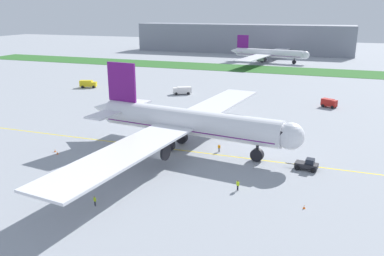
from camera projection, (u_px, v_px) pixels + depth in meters
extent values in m
plane|color=#9399A0|center=(164.00, 152.00, 80.32)|extent=(600.00, 600.00, 0.00)
cube|color=yellow|center=(168.00, 149.00, 82.29)|extent=(280.00, 0.36, 0.01)
cube|color=#2D6628|center=(265.00, 69.00, 188.64)|extent=(320.00, 24.00, 0.10)
cylinder|color=white|center=(189.00, 122.00, 80.25)|extent=(38.86, 10.04, 5.23)
cube|color=#661472|center=(189.00, 126.00, 80.51)|extent=(37.27, 9.43, 0.63)
sphere|color=white|center=(291.00, 136.00, 71.31)|extent=(4.97, 4.97, 4.97)
cone|color=white|center=(104.00, 108.00, 89.47)|extent=(6.27, 5.14, 4.45)
cube|color=#661472|center=(122.00, 82.00, 85.27)|extent=(6.94, 1.39, 8.38)
cube|color=white|center=(134.00, 104.00, 91.81)|extent=(5.26, 8.84, 0.37)
cube|color=white|center=(105.00, 114.00, 82.87)|extent=(5.26, 8.84, 0.37)
cube|color=white|center=(219.00, 104.00, 98.30)|extent=(12.77, 35.44, 0.42)
cube|color=white|center=(122.00, 154.00, 64.24)|extent=(12.77, 35.44, 0.42)
cylinder|color=#B7BABF|center=(210.00, 118.00, 91.60)|extent=(5.30, 3.48, 2.88)
cylinder|color=black|center=(220.00, 119.00, 90.53)|extent=(0.81, 3.05, 3.02)
cylinder|color=#B7BABF|center=(154.00, 150.00, 70.86)|extent=(5.30, 3.48, 2.88)
cylinder|color=black|center=(166.00, 152.00, 69.78)|extent=(0.81, 3.05, 3.02)
cylinder|color=black|center=(257.00, 150.00, 74.98)|extent=(0.55, 0.55, 2.03)
cylinder|color=black|center=(257.00, 155.00, 75.27)|extent=(2.61, 1.42, 2.49)
cylinder|color=black|center=(182.00, 133.00, 84.98)|extent=(0.55, 0.55, 2.03)
cylinder|color=black|center=(182.00, 138.00, 85.27)|extent=(2.61, 1.42, 2.49)
cylinder|color=black|center=(169.00, 140.00, 80.28)|extent=(0.55, 0.55, 2.03)
cylinder|color=black|center=(169.00, 145.00, 80.58)|extent=(2.61, 1.42, 2.49)
cube|color=black|center=(287.00, 132.00, 71.46)|extent=(2.31, 4.13, 0.94)
sphere|color=black|center=(136.00, 109.00, 88.63)|extent=(0.37, 0.37, 0.37)
sphere|color=black|center=(146.00, 110.00, 87.48)|extent=(0.37, 0.37, 0.37)
sphere|color=black|center=(156.00, 112.00, 86.33)|extent=(0.37, 0.37, 0.37)
sphere|color=black|center=(167.00, 113.00, 85.18)|extent=(0.37, 0.37, 0.37)
sphere|color=black|center=(177.00, 114.00, 84.03)|extent=(0.37, 0.37, 0.37)
sphere|color=black|center=(189.00, 116.00, 82.88)|extent=(0.37, 0.37, 0.37)
sphere|color=black|center=(200.00, 117.00, 81.73)|extent=(0.37, 0.37, 0.37)
sphere|color=black|center=(212.00, 119.00, 80.58)|extent=(0.37, 0.37, 0.37)
sphere|color=black|center=(224.00, 121.00, 79.43)|extent=(0.37, 0.37, 0.37)
sphere|color=black|center=(236.00, 122.00, 78.28)|extent=(0.37, 0.37, 0.37)
sphere|color=black|center=(249.00, 124.00, 77.13)|extent=(0.37, 0.37, 0.37)
sphere|color=black|center=(262.00, 126.00, 75.98)|extent=(0.37, 0.37, 0.37)
cube|color=#26262B|center=(306.00, 165.00, 71.38)|extent=(4.18, 2.44, 0.81)
cube|color=black|center=(310.00, 161.00, 70.88)|extent=(1.60, 1.66, 0.90)
cylinder|color=black|center=(290.00, 164.00, 72.70)|extent=(1.80, 0.35, 0.12)
cylinder|color=black|center=(297.00, 168.00, 71.26)|extent=(0.94, 0.46, 0.90)
cylinder|color=black|center=(300.00, 164.00, 72.93)|extent=(0.94, 0.46, 0.90)
cylinder|color=black|center=(313.00, 170.00, 70.06)|extent=(0.94, 0.46, 0.90)
cylinder|color=black|center=(315.00, 167.00, 71.74)|extent=(0.94, 0.46, 0.90)
cylinder|color=black|center=(238.00, 188.00, 63.17)|extent=(0.13, 0.13, 0.88)
cylinder|color=#BFE519|center=(239.00, 184.00, 62.84)|extent=(0.10, 0.10, 0.56)
cylinder|color=black|center=(237.00, 188.00, 63.35)|extent=(0.13, 0.13, 0.88)
cylinder|color=#BFE519|center=(237.00, 183.00, 63.27)|extent=(0.10, 0.10, 0.56)
cube|color=#BFE519|center=(238.00, 184.00, 63.04)|extent=(0.52, 0.50, 0.62)
sphere|color=brown|center=(238.00, 181.00, 62.91)|extent=(0.24, 0.24, 0.24)
cylinder|color=black|center=(219.00, 150.00, 80.39)|extent=(0.12, 0.12, 0.81)
cylinder|color=orange|center=(218.00, 147.00, 80.25)|extent=(0.09, 0.09, 0.52)
cylinder|color=black|center=(219.00, 150.00, 80.31)|extent=(0.12, 0.12, 0.81)
cylinder|color=orange|center=(220.00, 147.00, 80.06)|extent=(0.09, 0.09, 0.52)
cube|color=orange|center=(219.00, 147.00, 80.15)|extent=(0.45, 0.27, 0.57)
sphere|color=tan|center=(219.00, 145.00, 80.03)|extent=(0.22, 0.22, 0.22)
cylinder|color=black|center=(95.00, 203.00, 58.40)|extent=(0.12, 0.12, 0.79)
cylinder|color=#BFE519|center=(94.00, 199.00, 58.32)|extent=(0.09, 0.09, 0.50)
cylinder|color=black|center=(95.00, 204.00, 58.26)|extent=(0.12, 0.12, 0.79)
cylinder|color=#BFE519|center=(95.00, 200.00, 57.97)|extent=(0.09, 0.09, 0.50)
cube|color=#BFE519|center=(95.00, 199.00, 58.14)|extent=(0.47, 0.42, 0.56)
sphere|color=#8C6647|center=(94.00, 197.00, 58.02)|extent=(0.21, 0.21, 0.21)
cube|color=#F2590C|center=(57.00, 154.00, 79.20)|extent=(0.36, 0.36, 0.03)
cone|color=#F2590C|center=(57.00, 153.00, 79.12)|extent=(0.28, 0.28, 0.55)
cylinder|color=white|center=(57.00, 152.00, 79.11)|extent=(0.17, 0.17, 0.06)
cube|color=#F2590C|center=(304.00, 208.00, 57.68)|extent=(0.36, 0.36, 0.03)
cone|color=#F2590C|center=(304.00, 207.00, 57.60)|extent=(0.28, 0.28, 0.55)
cylinder|color=white|center=(304.00, 206.00, 57.59)|extent=(0.17, 0.17, 0.06)
cube|color=#F2590C|center=(55.00, 152.00, 80.45)|extent=(0.36, 0.36, 0.03)
cone|color=#F2590C|center=(55.00, 150.00, 80.37)|extent=(0.28, 0.28, 0.55)
cylinder|color=white|center=(55.00, 150.00, 80.36)|extent=(0.17, 0.17, 0.06)
cube|color=white|center=(184.00, 90.00, 134.01)|extent=(5.12, 4.17, 2.05)
cube|color=white|center=(176.00, 90.00, 133.60)|extent=(2.60, 2.74, 1.84)
cube|color=#263347|center=(173.00, 89.00, 133.37)|extent=(0.97, 1.69, 0.81)
cylinder|color=black|center=(176.00, 94.00, 132.81)|extent=(0.93, 0.69, 0.90)
cylinder|color=black|center=(175.00, 92.00, 134.92)|extent=(0.93, 0.69, 0.90)
cylinder|color=black|center=(188.00, 93.00, 133.42)|extent=(0.93, 0.69, 0.90)
cylinder|color=black|center=(187.00, 92.00, 135.53)|extent=(0.93, 0.69, 0.90)
cube|color=yellow|center=(86.00, 83.00, 145.13)|extent=(4.93, 3.42, 2.20)
cube|color=yellow|center=(94.00, 84.00, 145.15)|extent=(2.30, 2.48, 1.63)
cube|color=#263347|center=(96.00, 83.00, 145.04)|extent=(0.63, 1.71, 0.72)
cylinder|color=black|center=(95.00, 86.00, 146.40)|extent=(0.95, 0.57, 0.90)
cylinder|color=black|center=(93.00, 87.00, 144.37)|extent=(0.95, 0.57, 0.90)
cylinder|color=black|center=(84.00, 86.00, 146.49)|extent=(0.95, 0.57, 0.90)
cylinder|color=black|center=(83.00, 87.00, 144.46)|extent=(0.95, 0.57, 0.90)
cube|color=#B21E19|center=(327.00, 102.00, 116.54)|extent=(3.83, 3.24, 2.01)
cube|color=#B21E19|center=(334.00, 104.00, 115.15)|extent=(1.99, 2.32, 1.86)
cube|color=#263347|center=(336.00, 103.00, 114.64)|extent=(0.80, 1.59, 0.82)
cylinder|color=black|center=(335.00, 106.00, 116.12)|extent=(0.94, 0.65, 0.90)
cylinder|color=black|center=(332.00, 107.00, 114.72)|extent=(0.94, 0.65, 0.90)
cylinder|color=black|center=(326.00, 104.00, 118.07)|extent=(0.94, 0.65, 0.90)
cylinder|color=black|center=(323.00, 106.00, 116.68)|extent=(0.94, 0.65, 0.90)
cylinder|color=white|center=(269.00, 53.00, 212.11)|extent=(36.38, 9.77, 4.32)
cube|color=#661472|center=(269.00, 55.00, 212.33)|extent=(34.90, 9.20, 0.52)
sphere|color=white|center=(305.00, 55.00, 203.36)|extent=(4.10, 4.10, 4.10)
cone|color=white|center=(234.00, 51.00, 221.12)|extent=(5.25, 4.35, 3.67)
cube|color=#661472|center=(243.00, 41.00, 217.39)|extent=(6.50, 1.42, 6.91)
cube|color=white|center=(244.00, 50.00, 222.79)|extent=(4.98, 7.43, 0.30)
cube|color=white|center=(238.00, 51.00, 215.51)|extent=(4.98, 7.43, 0.30)
cube|color=white|center=(276.00, 51.00, 228.61)|extent=(12.81, 33.36, 0.35)
cube|color=white|center=(254.00, 58.00, 197.57)|extent=(12.81, 33.36, 0.35)
cylinder|color=#B7BABF|center=(274.00, 55.00, 222.33)|extent=(4.42, 2.97, 2.38)
cylinder|color=black|center=(277.00, 55.00, 221.40)|extent=(0.73, 2.52, 2.49)
cylinder|color=#B7BABF|center=(261.00, 59.00, 203.62)|extent=(4.42, 2.97, 2.38)
cylinder|color=black|center=(265.00, 59.00, 202.69)|extent=(0.73, 2.52, 2.49)
cylinder|color=black|center=(294.00, 60.00, 206.73)|extent=(0.45, 0.45, 1.67)
cylinder|color=black|center=(294.00, 62.00, 206.98)|extent=(2.17, 1.22, 2.05)
cylinder|color=black|center=(265.00, 58.00, 216.20)|extent=(0.45, 0.45, 1.67)
cylinder|color=black|center=(265.00, 60.00, 216.44)|extent=(2.17, 1.22, 2.05)
cylinder|color=black|center=(262.00, 59.00, 212.38)|extent=(0.45, 0.45, 1.67)
cylinder|color=black|center=(262.00, 61.00, 212.62)|extent=(2.17, 1.22, 2.05)
cube|color=gray|center=(242.00, 38.00, 258.59)|extent=(138.79, 20.00, 18.00)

